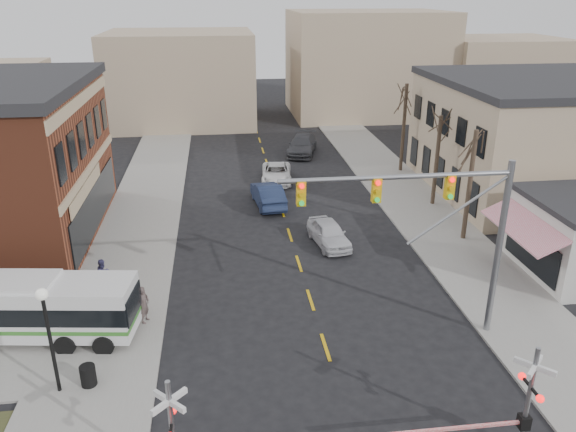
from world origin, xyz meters
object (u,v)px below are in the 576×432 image
object	(u,v)px
traffic_signal_mast	(443,217)
car_a	(329,233)
rr_crossing_east	(516,402)
car_b	(268,194)
transit_bus	(9,307)
pedestrian_far	(103,274)
car_c	(276,173)
car_d	(302,145)
street_lamp	(47,320)
pedestrian_near	(144,304)
trash_bin	(88,375)

from	to	relation	value
traffic_signal_mast	car_a	xyz separation A→B (m)	(-2.61, 10.04, -4.99)
rr_crossing_east	car_b	xyz separation A→B (m)	(-5.83, 23.79, -1.14)
transit_bus	pedestrian_far	xyz separation A→B (m)	(3.20, 3.94, -0.67)
car_a	pedestrian_far	size ratio (longest dim) A/B	2.66
car_b	car_c	distance (m)	5.33
car_d	traffic_signal_mast	bearing A→B (deg)	-72.11
street_lamp	pedestrian_near	bearing A→B (deg)	58.50
trash_bin	car_b	size ratio (longest dim) A/B	0.17
trash_bin	pedestrian_near	bearing A→B (deg)	68.51
trash_bin	car_c	xyz separation A→B (m)	(9.86, 23.98, 0.15)
car_a	car_b	bearing A→B (deg)	104.37
car_b	car_d	distance (m)	13.80
traffic_signal_mast	car_d	size ratio (longest dim) A/B	1.66
transit_bus	pedestrian_far	world-z (taller)	transit_bus
pedestrian_near	pedestrian_far	size ratio (longest dim) A/B	1.11
car_a	pedestrian_near	distance (m)	12.50
rr_crossing_east	pedestrian_far	xyz separation A→B (m)	(-15.24, 12.74, -1.04)
car_b	street_lamp	bearing A→B (deg)	56.71
rr_crossing_east	street_lamp	bearing A→B (deg)	162.84
transit_bus	street_lamp	world-z (taller)	street_lamp
rr_crossing_east	car_b	world-z (taller)	rr_crossing_east
street_lamp	traffic_signal_mast	bearing A→B (deg)	7.08
traffic_signal_mast	pedestrian_far	distance (m)	16.89
transit_bus	car_b	size ratio (longest dim) A/B	2.20
transit_bus	rr_crossing_east	size ratio (longest dim) A/B	1.98
transit_bus	car_a	bearing A→B (deg)	26.99
traffic_signal_mast	pedestrian_far	world-z (taller)	traffic_signal_mast
car_d	pedestrian_far	world-z (taller)	pedestrian_far
transit_bus	pedestrian_near	bearing A→B (deg)	5.02
street_lamp	pedestrian_far	distance (m)	8.27
car_a	pedestrian_far	xyz separation A→B (m)	(-12.42, -4.02, 0.20)
rr_crossing_east	trash_bin	world-z (taller)	rr_crossing_east
car_b	car_c	xyz separation A→B (m)	(1.16, 5.20, -0.14)
street_lamp	trash_bin	xyz separation A→B (m)	(1.06, 0.20, -2.72)
street_lamp	car_b	bearing A→B (deg)	62.79
trash_bin	car_c	size ratio (longest dim) A/B	0.17
trash_bin	car_a	world-z (taller)	car_a
traffic_signal_mast	car_b	size ratio (longest dim) A/B	1.90
trash_bin	car_d	world-z (taller)	car_d
rr_crossing_east	trash_bin	size ratio (longest dim) A/B	6.63
car_d	transit_bus	bearing A→B (deg)	-105.64
street_lamp	pedestrian_near	world-z (taller)	street_lamp
traffic_signal_mast	trash_bin	bearing A→B (deg)	-173.21
street_lamp	trash_bin	world-z (taller)	street_lamp
transit_bus	car_b	xyz separation A→B (m)	(12.61, 14.99, -0.77)
car_b	pedestrian_far	xyz separation A→B (m)	(-9.41, -11.05, 0.10)
street_lamp	pedestrian_near	xyz separation A→B (m)	(2.75, 4.48, -2.25)
car_c	pedestrian_near	distance (m)	21.33
street_lamp	car_a	size ratio (longest dim) A/B	1.03
car_b	traffic_signal_mast	bearing A→B (deg)	102.15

